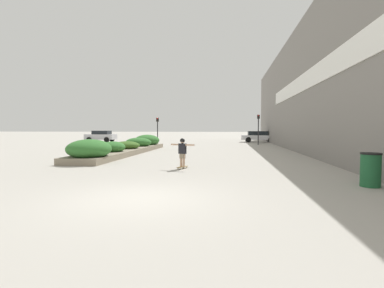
{
  "coord_description": "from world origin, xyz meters",
  "views": [
    {
      "loc": [
        2.34,
        -7.58,
        1.85
      ],
      "look_at": [
        0.13,
        10.13,
        0.92
      ],
      "focal_mm": 28.0,
      "sensor_mm": 36.0,
      "label": 1
    }
  ],
  "objects_px": {
    "traffic_light_right": "(258,124)",
    "car_center_left": "(328,136)",
    "skateboard": "(182,167)",
    "skateboarder": "(182,149)",
    "car_leftmost": "(101,136)",
    "traffic_light_left": "(157,126)",
    "car_center_right": "(259,136)",
    "trash_bin": "(371,170)"
  },
  "relations": [
    {
      "from": "skateboarder",
      "to": "trash_bin",
      "type": "bearing_deg",
      "value": -5.67
    },
    {
      "from": "car_leftmost",
      "to": "car_center_right",
      "type": "height_order",
      "value": "car_leftmost"
    },
    {
      "from": "traffic_light_left",
      "to": "traffic_light_right",
      "type": "xyz_separation_m",
      "value": [
        11.61,
        -0.01,
        0.18
      ]
    },
    {
      "from": "trash_bin",
      "to": "traffic_light_left",
      "type": "height_order",
      "value": "traffic_light_left"
    },
    {
      "from": "trash_bin",
      "to": "skateboard",
      "type": "bearing_deg",
      "value": 152.09
    },
    {
      "from": "traffic_light_left",
      "to": "skateboarder",
      "type": "bearing_deg",
      "value": -73.32
    },
    {
      "from": "trash_bin",
      "to": "traffic_light_left",
      "type": "xyz_separation_m",
      "value": [
        -12.82,
        24.3,
        1.59
      ]
    },
    {
      "from": "trash_bin",
      "to": "car_center_right",
      "type": "relative_size",
      "value": 0.23
    },
    {
      "from": "car_center_left",
      "to": "traffic_light_left",
      "type": "xyz_separation_m",
      "value": [
        -21.59,
        -7.82,
        1.31
      ]
    },
    {
      "from": "car_leftmost",
      "to": "car_center_left",
      "type": "height_order",
      "value": "car_center_left"
    },
    {
      "from": "skateboarder",
      "to": "trash_bin",
      "type": "relative_size",
      "value": 1.22
    },
    {
      "from": "car_center_right",
      "to": "traffic_light_right",
      "type": "height_order",
      "value": "traffic_light_right"
    },
    {
      "from": "skateboarder",
      "to": "car_center_right",
      "type": "bearing_deg",
      "value": 99.76
    },
    {
      "from": "trash_bin",
      "to": "car_center_left",
      "type": "relative_size",
      "value": 0.28
    },
    {
      "from": "car_leftmost",
      "to": "traffic_light_right",
      "type": "distance_m",
      "value": 21.1
    },
    {
      "from": "skateboard",
      "to": "car_center_left",
      "type": "xyz_separation_m",
      "value": [
        15.35,
        28.63,
        0.75
      ]
    },
    {
      "from": "trash_bin",
      "to": "car_leftmost",
      "type": "relative_size",
      "value": 0.27
    },
    {
      "from": "car_leftmost",
      "to": "traffic_light_right",
      "type": "relative_size",
      "value": 1.17
    },
    {
      "from": "traffic_light_right",
      "to": "car_center_left",
      "type": "bearing_deg",
      "value": 38.13
    },
    {
      "from": "car_leftmost",
      "to": "car_center_left",
      "type": "distance_m",
      "value": 30.73
    },
    {
      "from": "skateboard",
      "to": "skateboarder",
      "type": "distance_m",
      "value": 0.82
    },
    {
      "from": "traffic_light_left",
      "to": "car_center_left",
      "type": "bearing_deg",
      "value": 19.92
    },
    {
      "from": "trash_bin",
      "to": "car_center_right",
      "type": "distance_m",
      "value": 30.71
    },
    {
      "from": "skateboarder",
      "to": "skateboard",
      "type": "bearing_deg",
      "value": -67.76
    },
    {
      "from": "car_center_left",
      "to": "traffic_light_right",
      "type": "bearing_deg",
      "value": 128.13
    },
    {
      "from": "skateboard",
      "to": "traffic_light_right",
      "type": "xyz_separation_m",
      "value": [
        5.37,
        20.8,
        2.24
      ]
    },
    {
      "from": "traffic_light_left",
      "to": "skateboard",
      "type": "bearing_deg",
      "value": -73.32
    },
    {
      "from": "car_leftmost",
      "to": "traffic_light_right",
      "type": "bearing_deg",
      "value": -102.26
    },
    {
      "from": "trash_bin",
      "to": "car_center_right",
      "type": "bearing_deg",
      "value": 91.05
    },
    {
      "from": "skateboarder",
      "to": "car_leftmost",
      "type": "distance_m",
      "value": 29.48
    },
    {
      "from": "car_center_left",
      "to": "traffic_light_right",
      "type": "relative_size",
      "value": 1.14
    },
    {
      "from": "skateboard",
      "to": "skateboarder",
      "type": "bearing_deg",
      "value": 112.24
    },
    {
      "from": "skateboard",
      "to": "car_center_left",
      "type": "height_order",
      "value": "car_center_left"
    },
    {
      "from": "car_leftmost",
      "to": "traffic_light_right",
      "type": "height_order",
      "value": "traffic_light_right"
    },
    {
      "from": "car_leftmost",
      "to": "traffic_light_left",
      "type": "height_order",
      "value": "traffic_light_left"
    },
    {
      "from": "car_center_right",
      "to": "skateboarder",
      "type": "bearing_deg",
      "value": -12.48
    },
    {
      "from": "car_center_left",
      "to": "skateboard",
      "type": "bearing_deg",
      "value": 151.8
    },
    {
      "from": "skateboard",
      "to": "traffic_light_right",
      "type": "distance_m",
      "value": 21.6
    },
    {
      "from": "car_center_right",
      "to": "traffic_light_left",
      "type": "height_order",
      "value": "traffic_light_left"
    },
    {
      "from": "skateboard",
      "to": "traffic_light_right",
      "type": "bearing_deg",
      "value": 97.75
    },
    {
      "from": "traffic_light_left",
      "to": "traffic_light_right",
      "type": "height_order",
      "value": "traffic_light_right"
    },
    {
      "from": "traffic_light_right",
      "to": "car_leftmost",
      "type": "bearing_deg",
      "value": 167.74
    }
  ]
}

